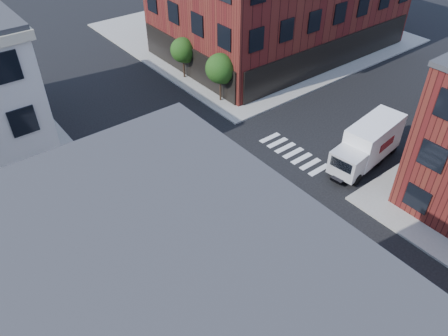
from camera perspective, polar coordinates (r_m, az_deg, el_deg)
ground at (r=30.87m, az=-0.14°, el=-2.78°), size 120.00×120.00×0.00m
sidewalk_ne at (r=56.61m, az=3.74°, el=17.26°), size 30.00×30.00×0.15m
tree_near at (r=39.69m, az=-0.39°, el=12.71°), size 2.69×2.69×4.49m
tree_far at (r=44.29m, az=-5.31°, el=14.95°), size 2.43×2.43×4.07m
signal_pole at (r=22.30m, az=-3.31°, el=-13.13°), size 1.29×1.24×4.60m
box_truck at (r=34.07m, az=18.32°, el=3.05°), size 7.38×3.06×3.26m
traffic_cone at (r=26.01m, az=-4.64°, el=-11.98°), size 0.46×0.46×0.65m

